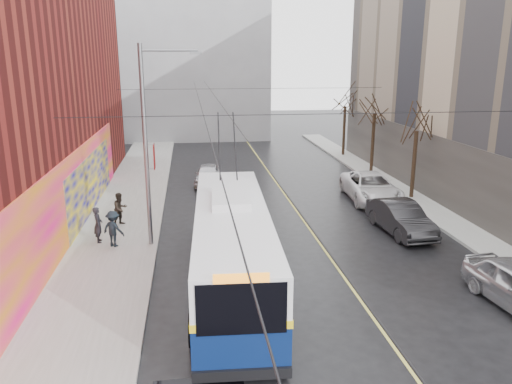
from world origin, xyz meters
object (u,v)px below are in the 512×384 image
at_px(trolleybus, 232,244).
at_px(parked_car_c, 371,187).
at_px(streetlight_pole, 149,142).
at_px(pedestrian_b, 120,209).
at_px(following_car, 208,174).
at_px(pedestrian_a, 98,225).
at_px(tree_far, 346,97).
at_px(pedestrian_c, 113,229).
at_px(tree_mid, 375,103).
at_px(parked_car_b, 400,218).
at_px(tree_near, 418,118).

height_order(trolleybus, parked_car_c, trolleybus).
bearing_deg(streetlight_pole, pedestrian_b, 122.46).
bearing_deg(following_car, pedestrian_b, -111.71).
relative_size(parked_car_c, pedestrian_a, 3.52).
height_order(streetlight_pole, pedestrian_b, streetlight_pole).
xyz_separation_m(trolleybus, pedestrian_b, (-5.06, 7.42, -0.66)).
bearing_deg(tree_far, pedestrian_c, -130.05).
distance_m(tree_mid, pedestrian_a, 22.07).
height_order(tree_mid, parked_car_b, tree_mid).
xyz_separation_m(tree_near, trolleybus, (-11.94, -10.50, -3.33)).
relative_size(tree_mid, following_car, 1.64).
bearing_deg(trolleybus, pedestrian_c, 141.33).
height_order(streetlight_pole, pedestrian_a, streetlight_pole).
distance_m(parked_car_c, pedestrian_b, 14.76).
xyz_separation_m(streetlight_pole, pedestrian_c, (-1.78, -0.13, -3.87)).
relative_size(tree_far, trolleybus, 0.52).
height_order(parked_car_c, pedestrian_b, pedestrian_b).
height_order(streetlight_pole, tree_near, streetlight_pole).
xyz_separation_m(parked_car_b, pedestrian_b, (-13.80, 2.66, 0.21)).
distance_m(tree_mid, parked_car_b, 13.87).
height_order(tree_mid, trolleybus, tree_mid).
bearing_deg(tree_far, pedestrian_a, -132.25).
distance_m(tree_near, parked_car_c, 4.89).
distance_m(tree_near, tree_far, 14.00).
relative_size(tree_near, pedestrian_a, 3.82).
distance_m(trolleybus, pedestrian_c, 6.66).
distance_m(tree_mid, tree_far, 7.00).
height_order(tree_near, tree_mid, tree_mid).
bearing_deg(parked_car_b, tree_near, 56.74).
bearing_deg(trolleybus, streetlight_pole, 128.01).
bearing_deg(parked_car_c, following_car, 154.76).
height_order(trolleybus, following_car, trolleybus).
xyz_separation_m(pedestrian_a, pedestrian_c, (0.77, -0.65, -0.01)).
bearing_deg(trolleybus, tree_near, 43.95).
relative_size(following_car, pedestrian_b, 2.42).
distance_m(parked_car_b, parked_car_c, 5.86).
relative_size(streetlight_pole, pedestrian_c, 5.43).
relative_size(tree_far, following_car, 1.62).
height_order(tree_far, pedestrian_a, tree_far).
bearing_deg(pedestrian_a, parked_car_b, -98.20).
bearing_deg(streetlight_pole, parked_car_b, 1.26).
xyz_separation_m(tree_mid, parked_car_c, (-2.58, -6.91, -4.43)).
bearing_deg(tree_far, parked_car_b, -99.21).
height_order(tree_mid, following_car, tree_mid).
xyz_separation_m(trolleybus, following_car, (-0.29, 15.91, -0.95)).
bearing_deg(pedestrian_b, parked_car_b, -58.28).
bearing_deg(parked_car_c, pedestrian_a, -156.18).
height_order(streetlight_pole, parked_car_b, streetlight_pole).
bearing_deg(tree_mid, tree_far, 90.00).
height_order(tree_near, pedestrian_a, tree_near).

